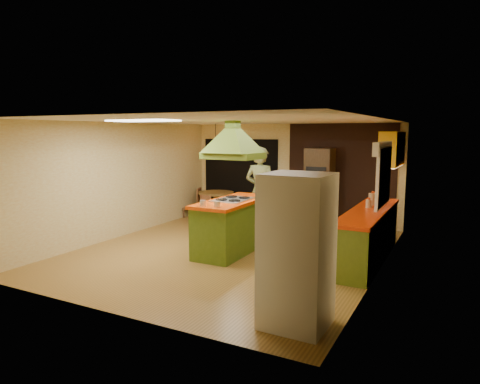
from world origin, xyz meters
The scene contains 21 objects.
ground centered at (0.00, 0.00, 0.00)m, with size 6.50×6.50×0.00m, color olive.
room_walls centered at (0.00, 0.00, 1.25)m, with size 5.50×6.50×6.50m.
ceiling_plane centered at (0.00, 0.00, 2.50)m, with size 6.50×6.50×0.00m, color silver.
brick_panel centered at (1.25, 3.23, 1.25)m, with size 2.64×0.03×2.50m, color #381E14.
nook_opening centered at (-1.50, 3.23, 1.05)m, with size 2.20×0.03×2.10m, color black.
right_counter centered at (2.45, 0.60, 0.46)m, with size 0.62×3.05×0.92m.
upper_cabinets centered at (2.57, 2.20, 1.95)m, with size 0.34×1.40×0.70m, color yellow.
window_right centered at (2.70, 0.40, 1.77)m, with size 0.12×1.35×1.06m.
fluor_panel centered at (-1.10, -1.20, 2.48)m, with size 1.20×0.60×0.03m, color white.
kitchen_island centered at (0.02, 0.01, 0.51)m, with size 0.83×2.03×1.02m.
range_hood centered at (0.02, 0.01, 2.25)m, with size 1.07×0.80×0.79m.
man centered at (-0.03, 1.37, 0.99)m, with size 0.72×0.47×1.97m, color brown.
refrigerator centered at (2.22, -2.48, 0.91)m, with size 0.75×0.71×1.82m, color silver.
wall_oven centered at (0.82, 2.95, 0.95)m, with size 0.63×0.60×1.91m.
dining_table centered at (-1.88, 2.57, 0.50)m, with size 0.95×0.95×0.71m.
chair_left centered at (-2.58, 2.47, 0.39)m, with size 0.43×0.43×0.79m, color brown, non-canonical shape.
chair_near centered at (-1.63, 1.92, 0.37)m, with size 0.41×0.41×0.75m, color brown, non-canonical shape.
pendant_lamp centered at (-1.88, 2.57, 1.90)m, with size 0.33×0.33×0.22m, color #FF9E3F.
canister_large centered at (2.40, 1.17, 1.03)m, with size 0.15×0.15×0.22m, color beige.
canister_medium centered at (2.40, 1.29, 1.02)m, with size 0.14×0.14×0.19m, color #FFF6CD.
canister_small centered at (2.40, 0.83, 0.99)m, with size 0.11×0.11×0.15m, color beige.
Camera 1 is at (3.87, -7.09, 2.29)m, focal length 32.00 mm.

